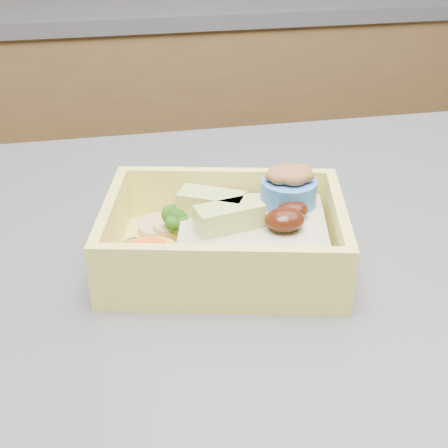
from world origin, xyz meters
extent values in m
cube|color=brown|center=(0.00, 1.20, 0.45)|extent=(3.20, 0.60, 0.90)
cube|color=#FAEF67|center=(-0.16, 0.04, 0.92)|extent=(0.20, 0.16, 0.01)
cube|color=#FAEF67|center=(-0.14, 0.10, 0.95)|extent=(0.17, 0.05, 0.04)
cube|color=#FAEF67|center=(-0.17, -0.01, 0.95)|extent=(0.17, 0.05, 0.04)
cube|color=#FAEF67|center=(-0.08, 0.02, 0.95)|extent=(0.03, 0.11, 0.04)
cube|color=#FAEF67|center=(-0.24, 0.06, 0.95)|extent=(0.03, 0.11, 0.04)
cube|color=tan|center=(-0.14, 0.04, 0.94)|extent=(0.13, 0.12, 0.03)
ellipsoid|color=#351208|center=(-0.12, 0.03, 0.96)|extent=(0.03, 0.03, 0.02)
ellipsoid|color=#351208|center=(-0.11, 0.04, 0.96)|extent=(0.03, 0.02, 0.01)
cube|color=#C0D36E|center=(-0.15, 0.04, 0.96)|extent=(0.05, 0.03, 0.02)
cube|color=#C0D36E|center=(-0.16, 0.06, 0.96)|extent=(0.05, 0.04, 0.02)
cylinder|color=#6EA056|center=(-0.19, 0.06, 0.94)|extent=(0.01, 0.01, 0.02)
sphere|color=#296015|center=(-0.19, 0.06, 0.95)|extent=(0.02, 0.02, 0.02)
sphere|color=#296015|center=(-0.18, 0.07, 0.95)|extent=(0.02, 0.02, 0.02)
sphere|color=#296015|center=(-0.19, 0.07, 0.95)|extent=(0.02, 0.02, 0.02)
sphere|color=#296015|center=(-0.19, 0.06, 0.95)|extent=(0.01, 0.01, 0.01)
sphere|color=#296015|center=(-0.19, 0.06, 0.95)|extent=(0.01, 0.01, 0.01)
sphere|color=#296015|center=(-0.18, 0.07, 0.95)|extent=(0.01, 0.01, 0.01)
cylinder|color=gold|center=(-0.21, 0.03, 0.94)|extent=(0.04, 0.04, 0.02)
cylinder|color=#FF5E15|center=(-0.21, 0.03, 0.95)|extent=(0.02, 0.02, 0.00)
cylinder|color=#FF5E15|center=(-0.22, 0.02, 0.95)|extent=(0.02, 0.02, 0.00)
cylinder|color=tan|center=(-0.20, 0.09, 0.93)|extent=(0.04, 0.04, 0.01)
cylinder|color=tan|center=(-0.19, 0.08, 0.94)|extent=(0.04, 0.04, 0.01)
ellipsoid|color=silver|center=(-0.17, 0.09, 0.94)|extent=(0.02, 0.02, 0.02)
ellipsoid|color=silver|center=(-0.22, 0.05, 0.94)|extent=(0.02, 0.02, 0.02)
cylinder|color=#3C7DCE|center=(-0.10, 0.06, 0.96)|extent=(0.04, 0.04, 0.02)
ellipsoid|color=brown|center=(-0.10, 0.06, 0.98)|extent=(0.02, 0.02, 0.01)
ellipsoid|color=brown|center=(-0.09, 0.06, 0.98)|extent=(0.02, 0.02, 0.01)
ellipsoid|color=brown|center=(-0.11, 0.07, 0.98)|extent=(0.02, 0.02, 0.01)
ellipsoid|color=brown|center=(-0.10, 0.05, 0.98)|extent=(0.02, 0.02, 0.01)
ellipsoid|color=brown|center=(-0.11, 0.06, 0.98)|extent=(0.02, 0.02, 0.01)
ellipsoid|color=brown|center=(-0.09, 0.06, 0.98)|extent=(0.02, 0.02, 0.01)
ellipsoid|color=brown|center=(-0.10, 0.07, 0.98)|extent=(0.02, 0.02, 0.01)
ellipsoid|color=brown|center=(-0.09, 0.07, 0.98)|extent=(0.02, 0.02, 0.01)
ellipsoid|color=brown|center=(-0.11, 0.06, 0.98)|extent=(0.02, 0.02, 0.01)
camera|label=1|loc=(-0.24, -0.34, 1.18)|focal=50.00mm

